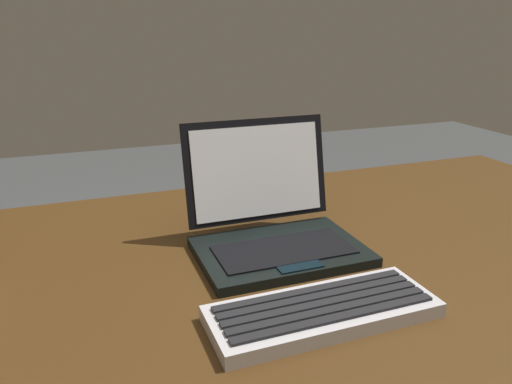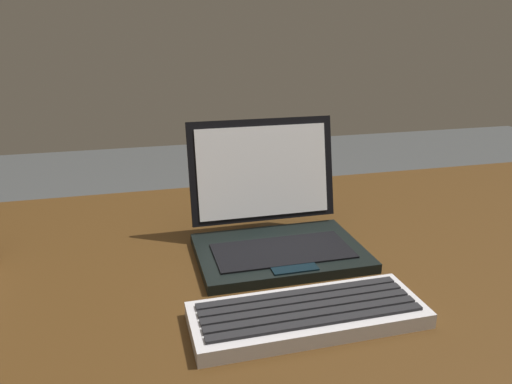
{
  "view_description": "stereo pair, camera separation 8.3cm",
  "coord_description": "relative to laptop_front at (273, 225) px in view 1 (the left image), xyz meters",
  "views": [
    {
      "loc": [
        -0.31,
        -0.72,
        1.13
      ],
      "look_at": [
        -0.04,
        0.02,
        0.86
      ],
      "focal_mm": 34.73,
      "sensor_mm": 36.0,
      "label": 1
    },
    {
      "loc": [
        -0.23,
        -0.75,
        1.13
      ],
      "look_at": [
        -0.04,
        0.02,
        0.86
      ],
      "focal_mm": 34.73,
      "sensor_mm": 36.0,
      "label": 2
    }
  ],
  "objects": [
    {
      "name": "desk",
      "position": [
        -0.0,
        -0.03,
        -0.11
      ],
      "size": [
        1.7,
        0.83,
        0.74
      ],
      "color": "#422910",
      "rests_on": "ground"
    },
    {
      "name": "laptop_front",
      "position": [
        0.0,
        0.0,
        0.0
      ],
      "size": [
        0.28,
        0.24,
        0.22
      ],
      "color": "black",
      "rests_on": "desk"
    },
    {
      "name": "external_keyboard",
      "position": [
        -0.02,
        -0.23,
        -0.03
      ],
      "size": [
        0.32,
        0.12,
        0.03
      ],
      "color": "#BEBBBE",
      "rests_on": "desk"
    },
    {
      "name": "coffee_mug",
      "position": [
        0.02,
        0.21,
        0.0
      ],
      "size": [
        0.12,
        0.08,
        0.09
      ],
      "color": "teal",
      "rests_on": "desk"
    }
  ]
}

